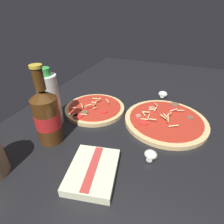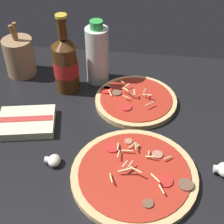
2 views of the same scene
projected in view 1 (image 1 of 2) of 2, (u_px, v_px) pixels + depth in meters
The scene contains 8 objects.
counter_slab at pixel (133, 122), 67.46cm from camera, with size 160.00×90.00×2.50cm.
pizza_near at pixel (165, 120), 64.47cm from camera, with size 29.82×29.82×4.74cm.
pizza_far at pixel (95, 108), 71.87cm from camera, with size 24.18×24.18×4.70cm.
beer_bottle at pixel (47, 116), 51.99cm from camera, with size 7.64×7.64×24.45cm.
oil_bottle at pixel (50, 99), 60.44cm from camera, with size 7.05×7.05×20.44cm.
mushroom_left at pixel (151, 155), 49.10cm from camera, with size 3.85×3.66×2.56cm.
mushroom_right at pixel (163, 94), 81.85cm from camera, with size 4.34×4.14×2.90cm.
dish_towel at pixel (93, 171), 44.54cm from camera, with size 17.09×14.46×2.56cm.
Camera 1 is at (-54.46, -13.06, 39.89)cm, focal length 28.00 mm.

